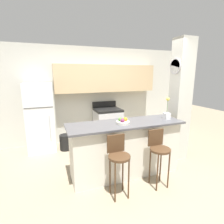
% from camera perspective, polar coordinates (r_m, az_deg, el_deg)
% --- Properties ---
extents(ground_plane, '(14.00, 14.00, 0.00)m').
position_cam_1_polar(ground_plane, '(3.53, 4.28, -19.11)').
color(ground_plane, gray).
extents(wall_back, '(5.60, 0.38, 2.55)m').
position_cam_1_polar(wall_back, '(4.92, -3.94, 7.95)').
color(wall_back, silver).
rests_on(wall_back, ground_plane).
extents(pillar_right, '(0.38, 0.32, 2.55)m').
position_cam_1_polar(pillar_right, '(3.99, 21.30, 3.44)').
color(pillar_right, silver).
rests_on(pillar_right, ground_plane).
extents(counter_bar, '(2.10, 0.67, 0.99)m').
position_cam_1_polar(counter_bar, '(3.30, 4.42, -11.69)').
color(counter_bar, silver).
rests_on(counter_bar, ground_plane).
extents(refrigerator, '(0.63, 0.65, 1.64)m').
position_cam_1_polar(refrigerator, '(4.53, -22.38, -1.64)').
color(refrigerator, white).
rests_on(refrigerator, ground_plane).
extents(stove_range, '(0.70, 0.64, 1.07)m').
position_cam_1_polar(stove_range, '(4.87, -1.40, -4.13)').
color(stove_range, silver).
rests_on(stove_range, ground_plane).
extents(bar_stool_left, '(0.33, 0.33, 0.95)m').
position_cam_1_polar(bar_stool_left, '(2.69, 2.08, -14.58)').
color(bar_stool_left, '#4C331E').
rests_on(bar_stool_left, ground_plane).
extents(bar_stool_right, '(0.33, 0.33, 0.95)m').
position_cam_1_polar(bar_stool_right, '(3.01, 15.03, -11.94)').
color(bar_stool_right, '#4C331E').
rests_on(bar_stool_right, ground_plane).
extents(orchid_vase, '(0.11, 0.11, 0.43)m').
position_cam_1_polar(orchid_vase, '(3.49, 17.49, -0.22)').
color(orchid_vase, white).
rests_on(orchid_vase, counter_bar).
extents(fruit_bowl, '(0.23, 0.23, 0.11)m').
position_cam_1_polar(fruit_bowl, '(3.03, 3.58, -3.19)').
color(fruit_bowl, silver).
rests_on(fruit_bowl, counter_bar).
extents(trash_bin, '(0.28, 0.28, 0.38)m').
position_cam_1_polar(trash_bin, '(4.52, -14.93, -9.51)').
color(trash_bin, black).
rests_on(trash_bin, ground_plane).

